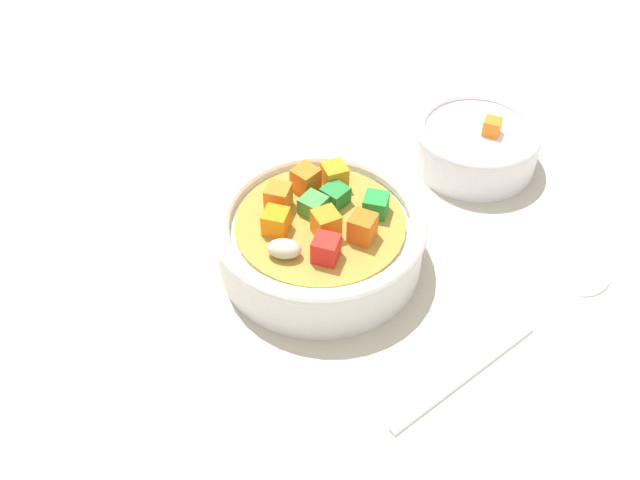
% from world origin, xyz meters
% --- Properties ---
extents(ground_plane, '(1.40, 1.40, 0.02)m').
position_xyz_m(ground_plane, '(0.00, 0.00, -0.01)').
color(ground_plane, '#BAB2A0').
extents(soup_bowl_main, '(0.16, 0.16, 0.06)m').
position_xyz_m(soup_bowl_main, '(-0.00, -0.00, 0.03)').
color(soup_bowl_main, white).
rests_on(soup_bowl_main, ground_plane).
extents(spoon, '(0.21, 0.10, 0.01)m').
position_xyz_m(spoon, '(-0.02, 0.17, 0.00)').
color(spoon, silver).
rests_on(spoon, ground_plane).
extents(side_bowl_small, '(0.11, 0.11, 0.05)m').
position_xyz_m(side_bowl_small, '(-0.17, 0.06, 0.02)').
color(side_bowl_small, white).
rests_on(side_bowl_small, ground_plane).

